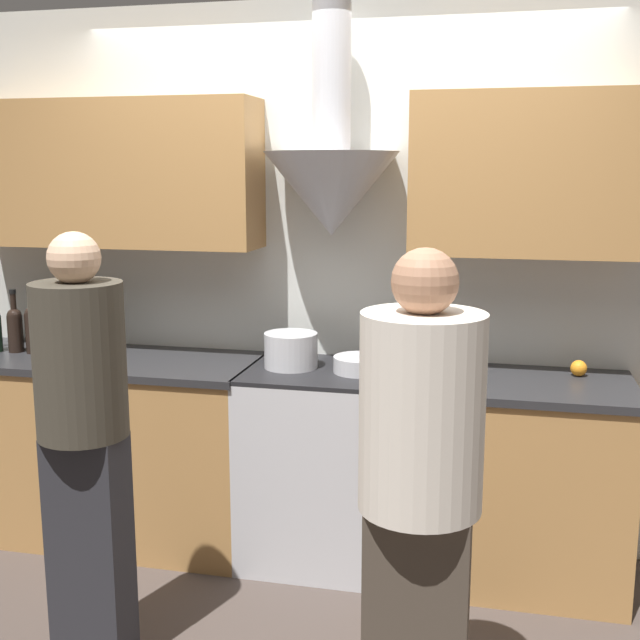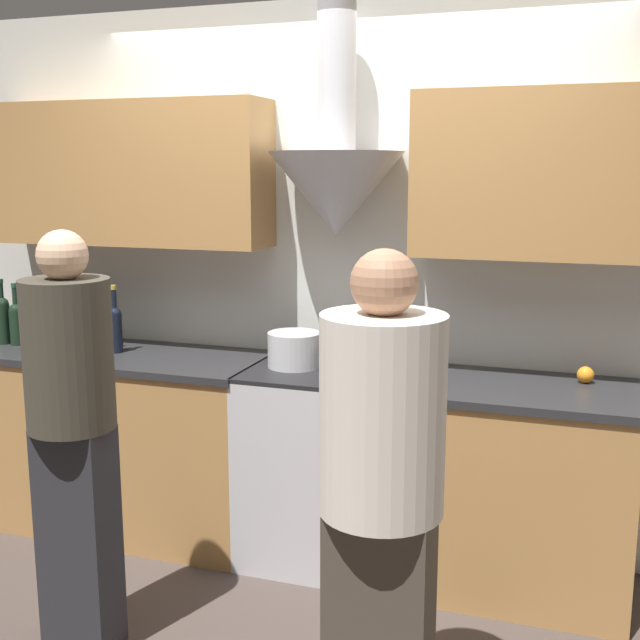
# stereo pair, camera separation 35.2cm
# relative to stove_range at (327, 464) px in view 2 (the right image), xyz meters

# --- Properties ---
(ground_plane) EXTENTS (12.00, 12.00, 0.00)m
(ground_plane) POSITION_rel_stove_range_xyz_m (0.00, -0.34, -0.46)
(ground_plane) COLOR #423833
(wall_back) EXTENTS (8.40, 0.62, 2.60)m
(wall_back) POSITION_rel_stove_range_xyz_m (-0.09, 0.26, 1.01)
(wall_back) COLOR silver
(wall_back) RESTS_ON ground_plane
(counter_left) EXTENTS (1.53, 0.62, 0.92)m
(counter_left) POSITION_rel_stove_range_xyz_m (-1.11, -0.00, -0.00)
(counter_left) COLOR #B27F47
(counter_left) RESTS_ON ground_plane
(counter_right) EXTENTS (1.01, 0.62, 0.92)m
(counter_right) POSITION_rel_stove_range_xyz_m (0.85, -0.00, -0.00)
(counter_right) COLOR #B27F47
(counter_right) RESTS_ON ground_plane
(stove_range) EXTENTS (0.73, 0.60, 0.92)m
(stove_range) POSITION_rel_stove_range_xyz_m (0.00, 0.00, 0.00)
(stove_range) COLOR silver
(stove_range) RESTS_ON ground_plane
(wine_bottle_0) EXTENTS (0.08, 0.08, 0.34)m
(wine_bottle_0) POSITION_rel_stove_range_xyz_m (-1.79, -0.02, 0.60)
(wine_bottle_0) COLOR black
(wine_bottle_0) RESTS_ON counter_left
(wine_bottle_1) EXTENTS (0.08, 0.08, 0.32)m
(wine_bottle_1) POSITION_rel_stove_range_xyz_m (-1.70, -0.01, 0.58)
(wine_bottle_1) COLOR black
(wine_bottle_1) RESTS_ON counter_left
(wine_bottle_2) EXTENTS (0.08, 0.08, 0.32)m
(wine_bottle_2) POSITION_rel_stove_range_xyz_m (-1.59, 0.01, 0.58)
(wine_bottle_2) COLOR black
(wine_bottle_2) RESTS_ON counter_left
(wine_bottle_3) EXTENTS (0.07, 0.07, 0.34)m
(wine_bottle_3) POSITION_rel_stove_range_xyz_m (-1.49, 0.01, 0.59)
(wine_bottle_3) COLOR black
(wine_bottle_3) RESTS_ON counter_left
(wine_bottle_4) EXTENTS (0.07, 0.07, 0.32)m
(wine_bottle_4) POSITION_rel_stove_range_xyz_m (-1.41, -0.00, 0.59)
(wine_bottle_4) COLOR black
(wine_bottle_4) RESTS_ON counter_left
(wine_bottle_5) EXTENTS (0.07, 0.07, 0.33)m
(wine_bottle_5) POSITION_rel_stove_range_xyz_m (-1.30, -0.01, 0.58)
(wine_bottle_5) COLOR black
(wine_bottle_5) RESTS_ON counter_left
(wine_bottle_6) EXTENTS (0.08, 0.08, 0.33)m
(wine_bottle_6) POSITION_rel_stove_range_xyz_m (-1.21, -0.00, 0.59)
(wine_bottle_6) COLOR black
(wine_bottle_6) RESTS_ON counter_left
(wine_bottle_7) EXTENTS (0.07, 0.07, 0.34)m
(wine_bottle_7) POSITION_rel_stove_range_xyz_m (-1.11, -0.00, 0.59)
(wine_bottle_7) COLOR black
(wine_bottle_7) RESTS_ON counter_left
(stock_pot) EXTENTS (0.25, 0.25, 0.16)m
(stock_pot) POSITION_rel_stove_range_xyz_m (-0.16, 0.01, 0.54)
(stock_pot) COLOR silver
(stock_pot) RESTS_ON stove_range
(mixing_bowl) EXTENTS (0.24, 0.24, 0.07)m
(mixing_bowl) POSITION_rel_stove_range_xyz_m (0.16, -0.01, 0.49)
(mixing_bowl) COLOR silver
(mixing_bowl) RESTS_ON stove_range
(orange_fruit) EXTENTS (0.07, 0.07, 0.07)m
(orange_fruit) POSITION_rel_stove_range_xyz_m (1.12, 0.14, 0.49)
(orange_fruit) COLOR orange
(orange_fruit) RESTS_ON counter_right
(person_foreground_left) EXTENTS (0.32, 0.32, 1.61)m
(person_foreground_left) POSITION_rel_stove_range_xyz_m (-0.66, -0.99, 0.43)
(person_foreground_left) COLOR #28282D
(person_foreground_left) RESTS_ON ground_plane
(person_foreground_right) EXTENTS (0.38, 0.38, 1.60)m
(person_foreground_right) POSITION_rel_stove_range_xyz_m (0.56, -1.17, 0.41)
(person_foreground_right) COLOR #473D33
(person_foreground_right) RESTS_ON ground_plane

